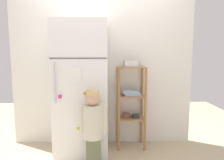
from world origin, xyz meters
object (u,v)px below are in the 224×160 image
at_px(pantry_shelf_unit, 131,101).
at_px(fruit_bin, 132,64).
at_px(child_standing, 93,121).
at_px(refrigerator, 82,89).

bearing_deg(pantry_shelf_unit, fruit_bin, 25.27).
distance_m(child_standing, pantry_shelf_unit, 0.81).
relative_size(pantry_shelf_unit, fruit_bin, 5.64).
relative_size(refrigerator, pantry_shelf_unit, 1.50).
xyz_separation_m(refrigerator, child_standing, (0.18, -0.45, -0.30)).
bearing_deg(child_standing, refrigerator, 111.57).
height_order(pantry_shelf_unit, fruit_bin, fruit_bin).
relative_size(child_standing, pantry_shelf_unit, 0.83).
distance_m(refrigerator, pantry_shelf_unit, 0.74).
bearing_deg(pantry_shelf_unit, child_standing, -130.35).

